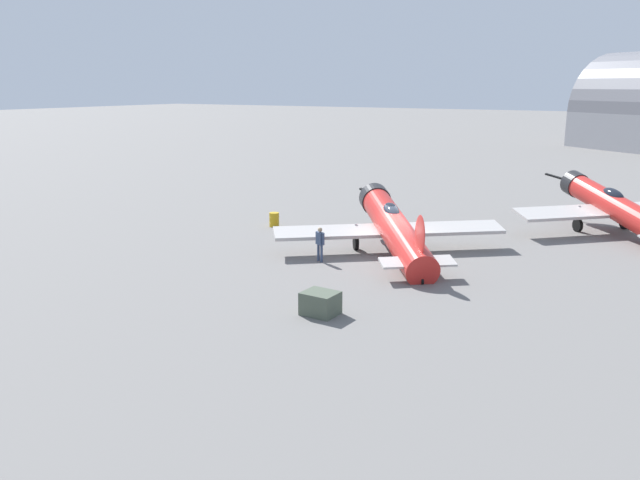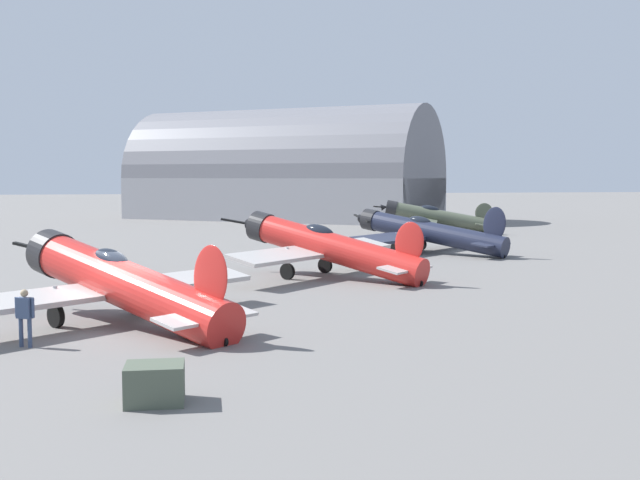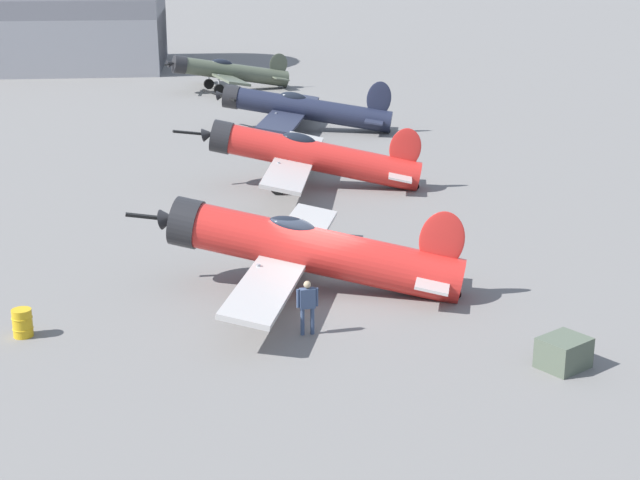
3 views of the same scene
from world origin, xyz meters
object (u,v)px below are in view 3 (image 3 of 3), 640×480
at_px(airplane_outer_stand, 227,71).
at_px(equipment_crate, 564,353).
at_px(airplane_foreground, 305,249).
at_px(ground_crew_mechanic, 307,302).
at_px(fuel_drum, 22,323).
at_px(airplane_mid_apron, 308,155).
at_px(airplane_far_line, 301,109).

xyz_separation_m(airplane_outer_stand, equipment_crate, (23.04, 47.79, -1.08)).
relative_size(airplane_foreground, equipment_crate, 7.79).
distance_m(ground_crew_mechanic, fuel_drum, 8.67).
distance_m(airplane_foreground, airplane_outer_stand, 45.29).
distance_m(airplane_mid_apron, ground_crew_mechanic, 18.24).
bearing_deg(ground_crew_mechanic, airplane_foreground, -10.82).
relative_size(airplane_mid_apron, ground_crew_mechanic, 5.77).
relative_size(ground_crew_mechanic, equipment_crate, 1.29).
height_order(airplane_outer_stand, ground_crew_mechanic, airplane_outer_stand).
height_order(airplane_foreground, airplane_far_line, airplane_far_line).
height_order(airplane_far_line, ground_crew_mechanic, airplane_far_line).
bearing_deg(airplane_outer_stand, ground_crew_mechanic, 77.01).
xyz_separation_m(airplane_mid_apron, ground_crew_mechanic, (11.87, 13.84, -0.52)).
bearing_deg(ground_crew_mechanic, equipment_crate, -120.56).
xyz_separation_m(equipment_crate, fuel_drum, (10.49, -12.13, -0.01)).
bearing_deg(fuel_drum, equipment_crate, 130.86).
xyz_separation_m(airplane_foreground, fuel_drum, (9.14, -2.50, -1.01)).
height_order(airplane_foreground, airplane_outer_stand, airplane_foreground).
distance_m(airplane_far_line, fuel_drum, 33.47).
bearing_deg(airplane_foreground, airplane_mid_apron, -79.78).
relative_size(airplane_far_line, airplane_outer_stand, 1.00).
relative_size(airplane_foreground, airplane_mid_apron, 1.05).
xyz_separation_m(airplane_mid_apron, fuel_drum, (18.47, 8.26, -1.13)).
xyz_separation_m(airplane_mid_apron, equipment_crate, (7.98, 20.39, -1.12)).
bearing_deg(airplane_mid_apron, fuel_drum, 70.06).
relative_size(ground_crew_mechanic, fuel_drum, 1.99).
relative_size(airplane_foreground, airplane_outer_stand, 0.96).
bearing_deg(ground_crew_mechanic, airplane_mid_apron, -11.90).
xyz_separation_m(airplane_foreground, airplane_outer_stand, (-24.39, -38.16, 0.08)).
height_order(airplane_outer_stand, fuel_drum, airplane_outer_stand).
relative_size(airplane_far_line, fuel_drum, 12.41).
bearing_deg(ground_crew_mechanic, fuel_drum, 78.51).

